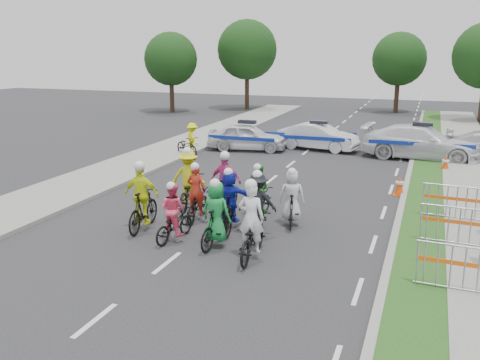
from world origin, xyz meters
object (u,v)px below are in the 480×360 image
(cone_1, at_px, (445,163))
(rider_5, at_px, (229,202))
(marshal_hiviz, at_px, (192,139))
(cone_0, at_px, (399,186))
(rider_6, at_px, (197,201))
(rider_4, at_px, (258,210))
(rider_10, at_px, (189,185))
(barrier_0, at_px, (464,271))
(tree_0, at_px, (171,59))
(rider_1, at_px, (217,220))
(barrier_1, at_px, (459,228))
(police_car_1, at_px, (318,137))
(police_car_2, at_px, (421,142))
(rider_9, at_px, (226,189))
(parked_bike, at_px, (187,146))
(rider_0, at_px, (252,232))
(tree_3, at_px, (247,50))
(rider_8, at_px, (258,197))
(rider_2, at_px, (173,218))
(rider_3, at_px, (143,204))
(police_car_0, at_px, (247,137))
(tree_4, at_px, (399,59))
(barrier_2, at_px, (456,204))
(rider_7, at_px, (292,203))

(cone_1, bearing_deg, rider_5, -121.58)
(marshal_hiviz, distance_m, cone_0, 10.93)
(cone_1, bearing_deg, rider_6, -127.09)
(rider_4, bearing_deg, rider_10, -41.68)
(barrier_0, height_order, tree_0, tree_0)
(rider_1, distance_m, barrier_1, 6.31)
(police_car_1, xyz_separation_m, police_car_2, (5.00, -0.66, 0.12))
(rider_9, height_order, barrier_0, rider_9)
(marshal_hiviz, bearing_deg, barrier_0, 178.58)
(police_car_2, relative_size, parked_bike, 2.91)
(rider_9, relative_size, parked_bike, 1.08)
(rider_0, height_order, tree_0, tree_0)
(rider_9, bearing_deg, tree_3, -70.89)
(rider_5, bearing_deg, barrier_0, 146.65)
(rider_6, xyz_separation_m, marshal_hiviz, (-4.43, 9.30, 0.17))
(cone_0, bearing_deg, rider_5, -130.09)
(rider_8, bearing_deg, parked_bike, -44.91)
(rider_8, xyz_separation_m, cone_1, (5.54, 8.61, -0.30))
(rider_8, bearing_deg, rider_6, 35.90)
(rider_10, height_order, tree_3, tree_3)
(rider_2, xyz_separation_m, cone_0, (5.47, 6.82, -0.29))
(police_car_1, bearing_deg, rider_9, -172.97)
(rider_4, distance_m, marshal_hiviz, 11.95)
(rider_2, distance_m, rider_3, 1.32)
(police_car_0, height_order, cone_0, police_car_0)
(rider_1, distance_m, barrier_0, 6.06)
(rider_4, xyz_separation_m, police_car_2, (3.97, 12.60, 0.05))
(cone_0, relative_size, tree_4, 0.11)
(marshal_hiviz, xyz_separation_m, tree_4, (8.12, 21.37, 3.41))
(rider_10, bearing_deg, barrier_1, 166.83)
(rider_10, bearing_deg, rider_0, 127.61)
(rider_2, relative_size, cone_1, 2.43)
(rider_0, distance_m, police_car_1, 14.97)
(rider_2, xyz_separation_m, parked_bike, (-4.61, 10.60, -0.14))
(tree_4, bearing_deg, barrier_2, -82.53)
(cone_1, bearing_deg, cone_0, -109.31)
(rider_5, distance_m, police_car_1, 12.87)
(rider_3, relative_size, rider_8, 1.18)
(rider_9, distance_m, barrier_2, 6.98)
(police_car_1, height_order, parked_bike, police_car_1)
(rider_10, bearing_deg, rider_1, 119.84)
(rider_3, bearing_deg, rider_5, -160.19)
(rider_10, bearing_deg, rider_7, 164.03)
(rider_4, height_order, police_car_2, rider_4)
(cone_1, bearing_deg, police_car_1, 153.19)
(rider_3, distance_m, marshal_hiviz, 11.17)
(parked_bike, bearing_deg, rider_5, -112.65)
(rider_2, xyz_separation_m, rider_3, (-1.22, 0.48, 0.15))
(barrier_0, bearing_deg, rider_6, 159.25)
(rider_9, xyz_separation_m, tree_3, (-8.88, 27.69, 4.12))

